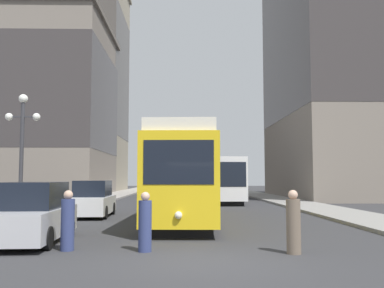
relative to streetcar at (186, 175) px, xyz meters
name	(u,v)px	position (x,y,z in m)	size (l,w,h in m)	color
ground_plane	(203,262)	(0.33, -10.15, -2.10)	(200.00, 200.00, 0.00)	#303033
sidewalk_left	(118,194)	(-7.64, 29.85, -2.03)	(3.26, 120.00, 0.15)	gray
sidewalk_right	(255,194)	(8.29, 29.85, -2.03)	(3.26, 120.00, 0.15)	gray
streetcar	(186,175)	(0.00, 0.00, 0.00)	(3.15, 13.89, 3.89)	black
transit_bus	(218,178)	(2.83, 15.42, -0.15)	(3.07, 12.79, 3.45)	black
parked_car_left_near	(93,200)	(-4.71, 1.66, -1.26)	(1.98, 4.44, 1.82)	black
parked_car_left_mid	(32,214)	(-4.71, -7.01, -1.26)	(2.05, 4.61, 1.82)	black
pedestrian_crossing_near	(293,224)	(2.72, -9.11, -1.34)	(0.37, 0.37, 1.64)	#6B5B4C
pedestrian_crossing_far	(68,222)	(-3.24, -8.49, -1.35)	(0.36, 0.36, 1.61)	navy
pedestrian_on_sidewalk	(145,224)	(-1.14, -8.70, -1.37)	(0.35, 0.35, 1.58)	navy
lamp_post_left_near	(22,137)	(-6.60, -2.98, 1.48)	(1.41, 0.36, 5.18)	#333338
building_left_corner	(41,106)	(-16.98, 30.21, 8.36)	(16.01, 17.53, 20.36)	slate
building_left_midblock	(80,81)	(-15.74, 43.82, 14.52)	(13.54, 15.18, 32.21)	gray
building_right_corner	(330,35)	(14.94, 22.28, 14.54)	(10.63, 20.05, 32.26)	slate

